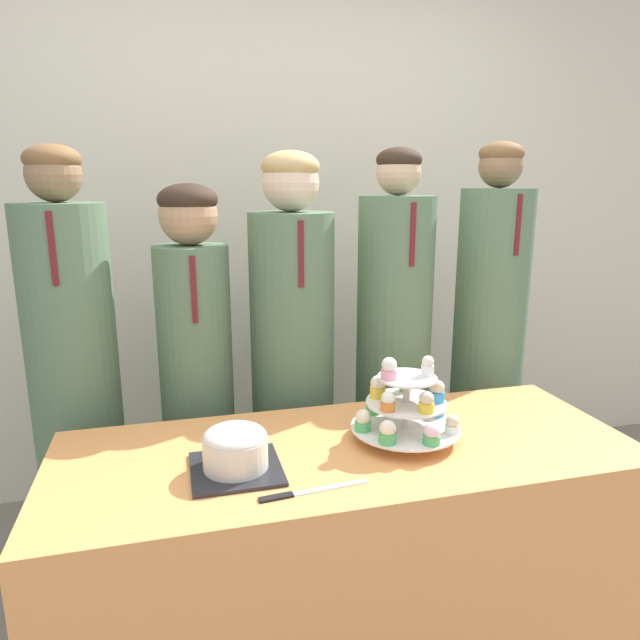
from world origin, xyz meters
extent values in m
cube|color=beige|center=(0.00, 1.70, 1.35)|extent=(9.00, 0.06, 2.70)
cube|color=#EF9951|center=(0.00, 0.31, 0.39)|extent=(1.64, 0.63, 0.77)
cube|color=#232328|center=(-0.32, 0.25, 0.78)|extent=(0.23, 0.23, 0.01)
cylinder|color=silver|center=(-0.32, 0.25, 0.82)|extent=(0.17, 0.17, 0.08)
ellipsoid|color=silver|center=(-0.32, 0.25, 0.87)|extent=(0.16, 0.16, 0.06)
cube|color=silver|center=(-0.11, 0.11, 0.77)|extent=(0.20, 0.03, 0.00)
cube|color=black|center=(-0.25, 0.09, 0.77)|extent=(0.09, 0.03, 0.01)
cylinder|color=silver|center=(0.18, 0.32, 0.87)|extent=(0.02, 0.02, 0.19)
cylinder|color=silver|center=(0.18, 0.32, 0.81)|extent=(0.32, 0.32, 0.01)
cylinder|color=silver|center=(0.18, 0.32, 0.88)|extent=(0.23, 0.23, 0.01)
cylinder|color=silver|center=(0.18, 0.32, 0.96)|extent=(0.17, 0.17, 0.01)
cylinder|color=#4CB766|center=(0.12, 0.43, 0.82)|extent=(0.05, 0.05, 0.03)
sphere|color=beige|center=(0.12, 0.43, 0.85)|extent=(0.04, 0.04, 0.04)
cylinder|color=#4CB766|center=(0.05, 0.32, 0.82)|extent=(0.05, 0.05, 0.03)
sphere|color=#F4E5C6|center=(0.05, 0.32, 0.85)|extent=(0.05, 0.05, 0.05)
cylinder|color=#4CB766|center=(0.08, 0.23, 0.83)|extent=(0.05, 0.05, 0.03)
sphere|color=#F4E5C6|center=(0.08, 0.23, 0.85)|extent=(0.05, 0.05, 0.05)
cylinder|color=#4CB766|center=(0.20, 0.19, 0.82)|extent=(0.05, 0.05, 0.02)
sphere|color=silver|center=(0.20, 0.19, 0.85)|extent=(0.04, 0.04, 0.04)
cylinder|color=white|center=(0.28, 0.24, 0.82)|extent=(0.04, 0.04, 0.02)
sphere|color=beige|center=(0.28, 0.24, 0.85)|extent=(0.04, 0.04, 0.04)
cylinder|color=#3893DB|center=(0.30, 0.37, 0.83)|extent=(0.04, 0.04, 0.03)
sphere|color=#F4E5C6|center=(0.30, 0.37, 0.85)|extent=(0.04, 0.04, 0.04)
cylinder|color=#3893DB|center=(0.24, 0.43, 0.82)|extent=(0.05, 0.05, 0.03)
sphere|color=beige|center=(0.24, 0.43, 0.85)|extent=(0.04, 0.04, 0.04)
cylinder|color=#4CB766|center=(0.21, 0.41, 0.90)|extent=(0.04, 0.04, 0.03)
sphere|color=beige|center=(0.21, 0.41, 0.93)|extent=(0.03, 0.03, 0.03)
cylinder|color=yellow|center=(0.11, 0.38, 0.90)|extent=(0.05, 0.05, 0.03)
sphere|color=#F4E5C6|center=(0.11, 0.38, 0.93)|extent=(0.04, 0.04, 0.04)
cylinder|color=orange|center=(0.10, 0.27, 0.90)|extent=(0.04, 0.04, 0.03)
sphere|color=white|center=(0.10, 0.27, 0.92)|extent=(0.04, 0.04, 0.04)
cylinder|color=yellow|center=(0.20, 0.23, 0.90)|extent=(0.04, 0.04, 0.03)
sphere|color=beige|center=(0.20, 0.23, 0.93)|extent=(0.04, 0.04, 0.04)
cylinder|color=#3893DB|center=(0.26, 0.30, 0.90)|extent=(0.05, 0.05, 0.03)
sphere|color=beige|center=(0.26, 0.30, 0.93)|extent=(0.04, 0.04, 0.04)
cylinder|color=pink|center=(0.12, 0.32, 0.98)|extent=(0.05, 0.05, 0.03)
sphere|color=white|center=(0.12, 0.32, 1.00)|extent=(0.04, 0.04, 0.04)
cylinder|color=white|center=(0.24, 0.32, 0.98)|extent=(0.04, 0.04, 0.03)
sphere|color=#F4E5C6|center=(0.24, 0.32, 1.00)|extent=(0.03, 0.03, 0.03)
cylinder|color=#567556|center=(-0.79, 0.88, 0.72)|extent=(0.29, 0.29, 1.44)
sphere|color=#8E6B4C|center=(-0.79, 0.88, 1.52)|extent=(0.17, 0.17, 0.17)
ellipsoid|color=brown|center=(-0.79, 0.88, 1.57)|extent=(0.17, 0.17, 0.09)
cube|color=maroon|center=(-0.79, 0.73, 1.31)|extent=(0.02, 0.01, 0.22)
cylinder|color=#567556|center=(-0.39, 0.88, 0.65)|extent=(0.26, 0.26, 1.29)
sphere|color=tan|center=(-0.39, 0.88, 1.39)|extent=(0.20, 0.20, 0.20)
ellipsoid|color=#332319|center=(-0.39, 0.88, 1.44)|extent=(0.20, 0.20, 0.11)
cube|color=maroon|center=(-0.39, 0.75, 1.16)|extent=(0.02, 0.01, 0.22)
cylinder|color=#567556|center=(-0.04, 0.88, 0.70)|extent=(0.31, 0.31, 1.40)
sphere|color=beige|center=(-0.04, 0.88, 1.50)|extent=(0.20, 0.20, 0.20)
ellipsoid|color=tan|center=(-0.04, 0.88, 1.55)|extent=(0.20, 0.20, 0.11)
cube|color=maroon|center=(-0.04, 0.73, 1.27)|extent=(0.02, 0.01, 0.22)
cylinder|color=#567556|center=(0.36, 0.88, 0.73)|extent=(0.29, 0.29, 1.45)
sphere|color=#D6AD89|center=(0.36, 0.88, 1.54)|extent=(0.16, 0.16, 0.16)
ellipsoid|color=#332319|center=(0.36, 0.88, 1.58)|extent=(0.17, 0.17, 0.09)
cube|color=maroon|center=(0.36, 0.74, 1.32)|extent=(0.02, 0.01, 0.22)
cylinder|color=#567556|center=(0.77, 0.88, 0.74)|extent=(0.28, 0.28, 1.48)
sphere|color=#8E6B4C|center=(0.77, 0.88, 1.56)|extent=(0.16, 0.16, 0.16)
ellipsoid|color=brown|center=(0.77, 0.88, 1.61)|extent=(0.17, 0.17, 0.09)
cube|color=maroon|center=(0.77, 0.74, 1.35)|extent=(0.02, 0.01, 0.22)
camera|label=1|loc=(-0.45, -1.10, 1.49)|focal=32.00mm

